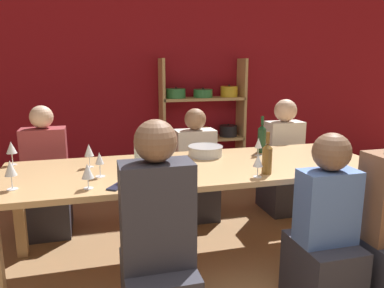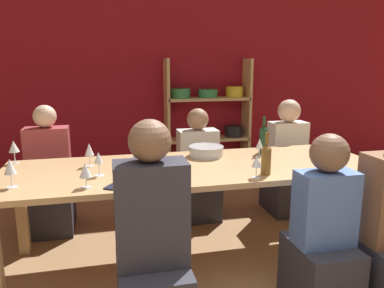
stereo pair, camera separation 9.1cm
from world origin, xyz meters
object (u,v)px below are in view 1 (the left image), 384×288
object	(u,v)px
dining_table	(195,175)
wine_glass_red_b	(100,160)
shelf_unit	(205,130)
wine_glass_white_a	(10,169)
wine_bottle_green	(262,138)
wine_glass_empty_b	(89,151)
person_near_b	(158,260)
person_far_a	(195,177)
wine_glass_red_c	(258,144)
wine_bottle_dark	(267,158)
person_far_b	(282,169)
mixing_bowl	(205,150)
wine_bottle_amber	(140,157)
wine_glass_empty_a	(258,161)
person_far_c	(47,187)
cell_phone	(117,187)
wine_glass_empty_c	(11,148)
person_near_a	(324,244)
wine_glass_red_a	(88,172)

from	to	relation	value
dining_table	wine_glass_red_b	size ratio (longest dim) A/B	16.62
shelf_unit	wine_glass_white_a	bearing A→B (deg)	-130.66
wine_bottle_green	wine_glass_empty_b	xyz separation A→B (m)	(-1.47, -0.11, 0.00)
wine_glass_red_b	wine_glass_white_a	size ratio (longest dim) A/B	0.92
shelf_unit	person_near_b	distance (m)	3.06
person_far_a	person_near_b	distance (m)	1.77
wine_glass_red_c	person_near_b	xyz separation A→B (m)	(-1.04, -0.96, -0.40)
wine_bottle_dark	person_far_a	world-z (taller)	person_far_a
shelf_unit	person_far_a	size ratio (longest dim) A/B	1.44
person_far_b	mixing_bowl	bearing A→B (deg)	25.35
person_far_a	wine_glass_white_a	bearing A→B (deg)	36.00
person_far_a	wine_bottle_green	bearing A→B (deg)	128.71
wine_glass_white_a	person_near_b	xyz separation A→B (m)	(0.81, -0.56, -0.43)
wine_bottle_amber	wine_glass_empty_a	xyz separation A→B (m)	(0.78, -0.23, -0.02)
wine_glass_red_c	wine_bottle_dark	bearing A→B (deg)	-108.43
person_far_c	wine_bottle_amber	bearing A→B (deg)	126.61
wine_glass_empty_b	cell_phone	size ratio (longest dim) A/B	1.09
person_far_c	wine_glass_red_c	bearing A→B (deg)	159.84
wine_bottle_dark	wine_glass_empty_c	xyz separation A→B (m)	(-1.79, 0.72, 0.02)
wine_glass_empty_a	person_far_c	world-z (taller)	person_far_c
wine_bottle_amber	person_near_b	bearing A→B (deg)	-89.27
shelf_unit	cell_phone	distance (m)	2.74
wine_bottle_green	person_far_c	world-z (taller)	person_far_c
wine_glass_white_a	person_near_a	bearing A→B (deg)	-16.89
wine_glass_white_a	wine_glass_red_a	bearing A→B (deg)	-13.24
dining_table	wine_glass_red_c	bearing A→B (deg)	16.14
wine_glass_empty_a	wine_glass_empty_c	bearing A→B (deg)	155.23
wine_bottle_dark	person_near_a	world-z (taller)	person_near_a
wine_glass_red_b	person_near_b	world-z (taller)	person_near_b
dining_table	wine_glass_empty_a	size ratio (longest dim) A/B	18.12
mixing_bowl	wine_glass_empty_b	xyz separation A→B (m)	(-0.95, -0.11, 0.08)
mixing_bowl	wine_glass_red_b	distance (m)	0.96
wine_glass_empty_a	person_near_b	bearing A→B (deg)	-152.60
mixing_bowl	wine_glass_red_c	size ratio (longest dim) A/B	1.95
dining_table	wine_glass_empty_b	distance (m)	0.83
wine_bottle_green	cell_phone	xyz separation A→B (m)	(-1.30, -0.64, -0.12)
wine_glass_empty_c	wine_glass_white_a	size ratio (longest dim) A/B	0.98
wine_glass_white_a	wine_glass_empty_b	bearing A→B (deg)	40.83
dining_table	person_near_a	xyz separation A→B (m)	(0.62, -0.80, -0.26)
dining_table	person_far_a	xyz separation A→B (m)	(0.23, 0.85, -0.29)
wine_glass_empty_a	person_near_a	distance (m)	0.67
dining_table	person_far_c	distance (m)	1.46
wine_glass_empty_b	person_near_a	distance (m)	1.76
wine_glass_red_b	wine_glass_red_c	xyz separation A→B (m)	(1.31, 0.27, -0.02)
wine_glass_red_b	person_far_b	world-z (taller)	person_far_b
cell_phone	wine_glass_empty_b	bearing A→B (deg)	107.24
person_near_a	person_far_c	world-z (taller)	person_far_c
wine_glass_red_a	wine_glass_empty_b	bearing A→B (deg)	89.02
shelf_unit	wine_glass_empty_b	bearing A→B (deg)	-128.46
dining_table	wine_glass_empty_b	bearing A→B (deg)	167.61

